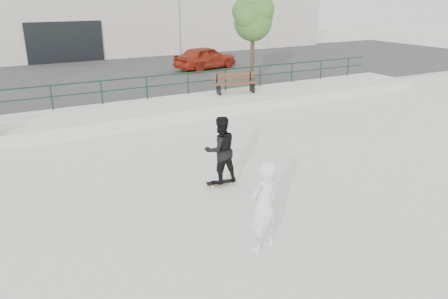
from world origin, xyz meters
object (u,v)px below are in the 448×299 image
bench_right (235,83)px  skateboard (221,182)px  standing_skater (220,150)px  tree (253,18)px  red_car (206,58)px  seated_skater (264,206)px

bench_right → skateboard: (-5.14, -7.94, -0.88)m
standing_skater → bench_right: bearing=-119.3°
tree → skateboard: bearing=-126.5°
tree → standing_skater: bearing=-126.5°
bench_right → tree: 4.31m
red_car → skateboard: 16.47m
bench_right → skateboard: bearing=-110.9°
bench_right → seated_skater: 12.59m
skateboard → standing_skater: size_ratio=0.43×
skateboard → tree: bearing=64.1°
tree → red_car: size_ratio=1.05×
skateboard → seated_skater: seated_skater is taller
tree → standing_skater: tree is taller
tree → skateboard: tree is taller
red_car → seated_skater: (-7.83, -18.01, -0.25)m
tree → red_car: (-0.45, 4.66, -2.56)m
seated_skater → tree: bearing=-132.5°
skateboard → standing_skater: 0.95m
bench_right → red_car: 7.16m
bench_right → seated_skater: bearing=-105.9°
red_car → skateboard: size_ratio=5.15×
tree → skateboard: (-7.53, -10.17, -3.69)m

